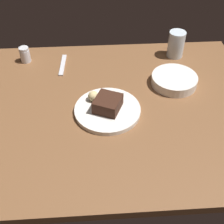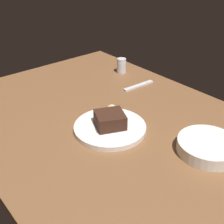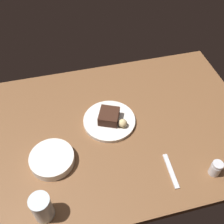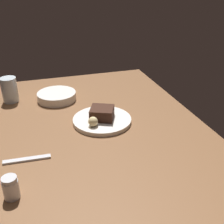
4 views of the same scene
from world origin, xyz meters
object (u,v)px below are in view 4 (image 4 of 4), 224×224
(dessert_plate, at_px, (102,120))
(bread_roll, at_px, (93,122))
(chocolate_cake_slice, at_px, (102,113))
(side_bowl, at_px, (57,96))
(water_glass, at_px, (10,90))
(salt_shaker, at_px, (11,188))
(dessert_spoon, at_px, (27,159))

(dessert_plate, bearing_deg, bread_roll, -44.97)
(chocolate_cake_slice, relative_size, bread_roll, 2.39)
(chocolate_cake_slice, distance_m, side_bowl, 0.30)
(chocolate_cake_slice, distance_m, water_glass, 0.47)
(water_glass, height_order, side_bowl, water_glass)
(salt_shaker, height_order, dessert_spoon, salt_shaker)
(dessert_spoon, bearing_deg, salt_shaker, 77.07)
(bread_roll, xyz_separation_m, dessert_spoon, (0.13, -0.25, -0.03))
(chocolate_cake_slice, relative_size, dessert_spoon, 0.59)
(bread_roll, height_order, dessert_spoon, bread_roll)
(chocolate_cake_slice, height_order, salt_shaker, salt_shaker)
(dessert_plate, bearing_deg, side_bowl, -151.85)
(chocolate_cake_slice, distance_m, bread_roll, 0.07)
(side_bowl, height_order, dessert_spoon, side_bowl)
(bread_roll, distance_m, salt_shaker, 0.41)
(side_bowl, distance_m, dessert_spoon, 0.47)
(bread_roll, relative_size, salt_shaker, 0.56)
(salt_shaker, height_order, side_bowl, salt_shaker)
(chocolate_cake_slice, height_order, water_glass, water_glass)
(chocolate_cake_slice, xyz_separation_m, dessert_spoon, (0.17, -0.30, -0.04))
(dessert_plate, distance_m, dessert_spoon, 0.35)
(bread_roll, bearing_deg, dessert_plate, 135.03)
(dessert_plate, distance_m, bread_roll, 0.07)
(salt_shaker, bearing_deg, bread_roll, 133.93)
(dessert_plate, xyz_separation_m, chocolate_cake_slice, (-0.00, 0.00, 0.03))
(salt_shaker, bearing_deg, side_bowl, 161.55)
(dessert_plate, bearing_deg, water_glass, -132.36)
(dessert_plate, xyz_separation_m, dessert_spoon, (0.17, -0.30, -0.00))
(side_bowl, xyz_separation_m, dessert_spoon, (0.44, -0.16, -0.02))
(dessert_spoon, bearing_deg, water_glass, -81.49)
(dessert_plate, xyz_separation_m, water_glass, (-0.32, -0.35, 0.05))
(chocolate_cake_slice, xyz_separation_m, side_bowl, (-0.27, -0.14, -0.02))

